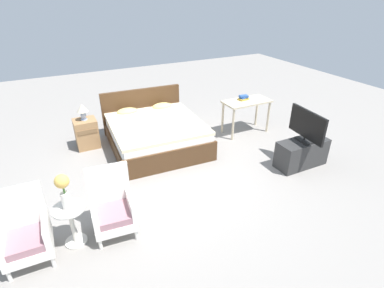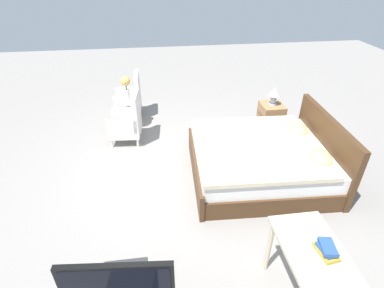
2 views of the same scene
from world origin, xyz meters
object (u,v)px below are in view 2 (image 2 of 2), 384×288
flower_vase (126,86)px  armchair_by_window_left (130,99)px  table_lamp (274,94)px  tv_flatscreen (118,288)px  armchair_by_window_right (128,122)px  nightstand (270,119)px  side_table (129,111)px  vanity_desk (316,267)px  book_stack (327,250)px  bed (262,160)px

flower_vase → armchair_by_window_left: bearing=179.3°
table_lamp → tv_flatscreen: (3.40, -2.51, -0.01)m
armchair_by_window_right → nightstand: armchair_by_window_right is taller
side_table → vanity_desk: (3.92, 1.79, 0.28)m
book_stack → side_table: bearing=-154.3°
side_table → nightstand: size_ratio=0.95×
flower_vase → vanity_desk: flower_vase is taller
armchair_by_window_right → table_lamp: bearing=88.2°
armchair_by_window_left → tv_flatscreen: tv_flatscreen is taller
armchair_by_window_left → side_table: bearing=-0.7°
side_table → vanity_desk: bearing=24.5°
armchair_by_window_left → vanity_desk: bearing=21.9°
armchair_by_window_right → flower_vase: bearing=-179.3°
armchair_by_window_left → armchair_by_window_right: bearing=-0.0°
armchair_by_window_right → bed: bearing=56.8°
bed → table_lamp: bearing=155.0°
flower_vase → tv_flatscreen: tv_flatscreen is taller
nightstand → tv_flatscreen: 4.26m
armchair_by_window_right → tv_flatscreen: tv_flatscreen is taller
side_table → table_lamp: (0.60, 2.65, 0.46)m
tv_flatscreen → book_stack: (-0.12, 1.73, -0.00)m
armchair_by_window_right → vanity_desk: 3.85m
table_lamp → bed: bearing=-25.0°
bed → armchair_by_window_right: bearing=-123.2°
nightstand → table_lamp: table_lamp is taller
flower_vase → vanity_desk: 4.32m
side_table → tv_flatscreen: bearing=2.0°
table_lamp → nightstand: bearing=-90.0°
bed → nightstand: size_ratio=3.49×
table_lamp → book_stack: 3.37m
bed → side_table: (-1.86, -2.06, 0.06)m
flower_vase → vanity_desk: (3.92, 1.79, -0.22)m
bed → armchair_by_window_left: bearing=-139.2°
side_table → book_stack: book_stack is taller
bed → armchair_by_window_left: bed is taller
bed → table_lamp: bed is taller
side_table → book_stack: bearing=25.7°
armchair_by_window_right → table_lamp: 2.68m
side_table → flower_vase: (0.00, 0.00, 0.50)m
armchair_by_window_left → table_lamp: size_ratio=2.79×
armchair_by_window_right → flower_vase: size_ratio=1.93×
side_table → vanity_desk: vanity_desk is taller
side_table → nightstand: nightstand is taller
bed → vanity_desk: (2.06, -0.27, 0.34)m
armchair_by_window_right → side_table: size_ratio=1.62×
nightstand → armchair_by_window_right: bearing=-91.8°
armchair_by_window_right → nightstand: (0.08, 2.64, -0.08)m
flower_vase → table_lamp: (0.60, 2.65, -0.05)m
nightstand → tv_flatscreen: bearing=-36.4°
armchair_by_window_right → tv_flatscreen: size_ratio=1.08×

